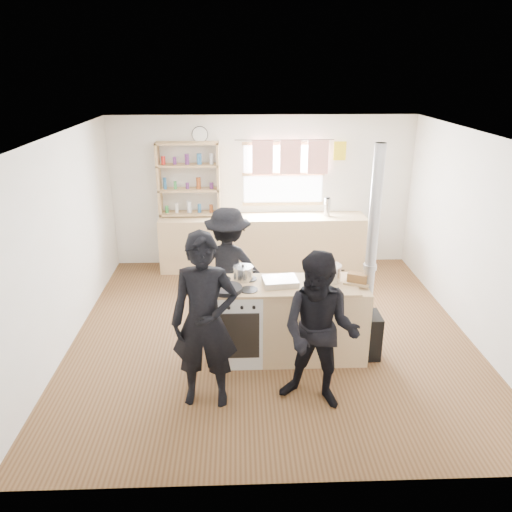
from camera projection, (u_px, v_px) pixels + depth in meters
name	position (u px, v px, depth m)	size (l,w,h in m)	color
ground	(271.00, 332.00, 6.46)	(5.00, 5.00, 0.01)	brown
back_counter	(263.00, 242.00, 8.37)	(3.40, 0.55, 0.90)	tan
shelving_unit	(189.00, 179.00, 8.06)	(1.00, 0.28, 1.20)	tan
thermos	(327.00, 207.00, 8.19)	(0.10, 0.10, 0.30)	silver
cooking_island	(287.00, 320.00, 5.79)	(1.97, 0.64, 0.93)	silver
skillet_greens	(227.00, 289.00, 5.43)	(0.43, 0.43, 0.05)	black
roast_tray	(280.00, 281.00, 5.60)	(0.41, 0.33, 0.07)	silver
stockpot_stove	(243.00, 273.00, 5.70)	(0.23, 0.23, 0.19)	silver
stockpot_counter	(328.00, 273.00, 5.67)	(0.29, 0.29, 0.22)	silver
bread_board	(357.00, 279.00, 5.62)	(0.34, 0.30, 0.12)	tan
flue_heater	(366.00, 306.00, 5.73)	(0.35, 0.35, 2.50)	black
person_near_left	(205.00, 322.00, 4.84)	(0.66, 0.43, 1.81)	black
person_near_right	(320.00, 332.00, 4.84)	(0.79, 0.62, 1.63)	black
person_far	(228.00, 268.00, 6.42)	(1.03, 0.59, 1.59)	black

